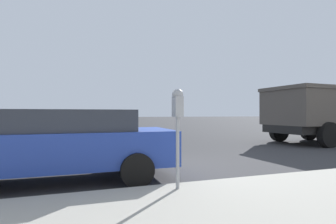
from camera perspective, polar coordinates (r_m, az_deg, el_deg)
The scene contains 3 objects.
ground_plane at distance 6.99m, azimuth -3.67°, elevation -11.75°, with size 220.00×220.00×0.00m, color #333335.
parking_meter at distance 4.37m, azimuth 2.10°, elevation -0.02°, with size 0.21×0.19×1.67m.
car_blue at distance 5.78m, azimuth -22.54°, elevation -6.25°, with size 2.02×4.71×1.46m.
Camera 1 is at (-6.62, 1.81, 1.38)m, focal length 28.00 mm.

